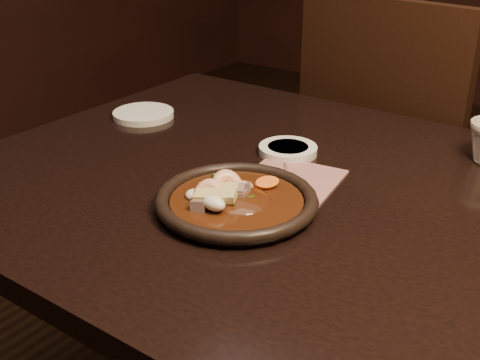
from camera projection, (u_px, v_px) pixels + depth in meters
The scene contains 8 objects.
table at pixel (406, 263), 0.94m from camera, with size 1.60×0.90×0.75m.
chair at pixel (396, 165), 1.62m from camera, with size 0.53×0.53×0.99m.
plate at pixel (237, 201), 0.94m from camera, with size 0.26×0.26×0.03m.
stirfry at pixel (231, 197), 0.94m from camera, with size 0.14×0.16×0.06m.
soy_dish at pixel (288, 150), 1.14m from camera, with size 0.11×0.11×0.02m, color white.
saucer_left at pixel (143, 114), 1.33m from camera, with size 0.13×0.13×0.01m, color white.
chopsticks at pixel (286, 174), 1.06m from camera, with size 0.13×0.18×0.01m.
napkin at pixel (292, 179), 1.04m from camera, with size 0.16×0.16×0.00m, color #995E60.
Camera 1 is at (0.25, -0.80, 1.20)m, focal length 45.00 mm.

